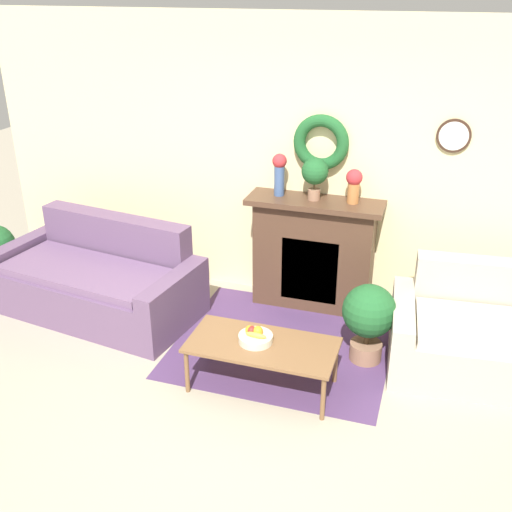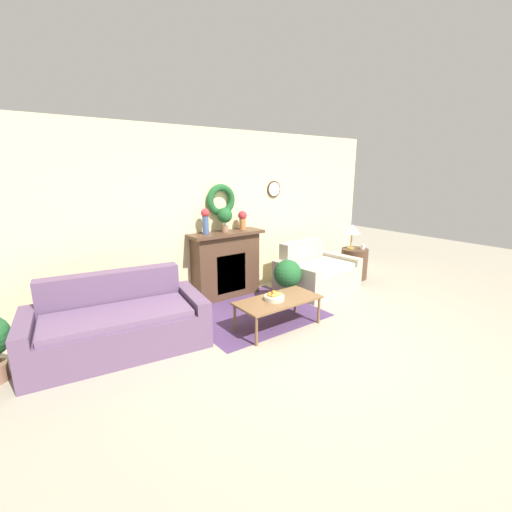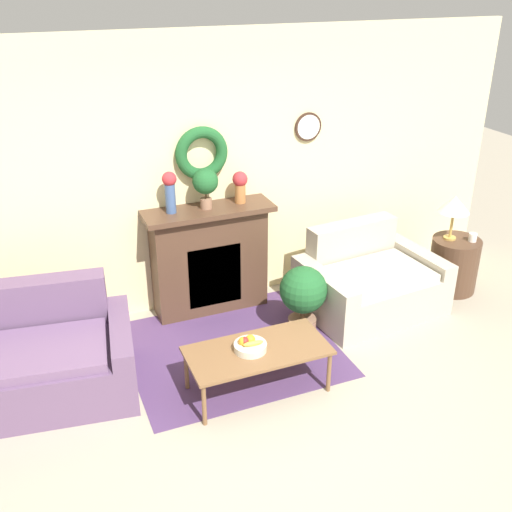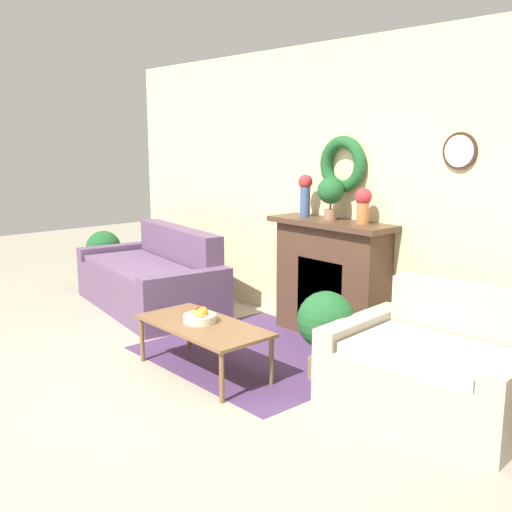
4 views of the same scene
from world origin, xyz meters
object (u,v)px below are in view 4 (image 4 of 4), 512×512
couch_left (152,280)px  fireplace (331,279)px  loveseat_right (435,368)px  vase_on_mantel_right (363,203)px  vase_on_mantel_left (305,192)px  potted_plant_on_mantel (331,192)px  potted_plant_floor_by_loveseat (326,326)px  potted_plant_floor_by_couch (104,252)px  fruit_bowl (200,316)px  coffee_table (203,328)px

couch_left → fireplace: bearing=28.4°
loveseat_right → vase_on_mantel_right: bearing=146.9°
fireplace → loveseat_right: size_ratio=0.90×
fireplace → vase_on_mantel_right: size_ratio=4.02×
vase_on_mantel_left → loveseat_right: bearing=-18.4°
potted_plant_on_mantel → potted_plant_floor_by_loveseat: (0.67, -0.78, -0.93)m
vase_on_mantel_left → potted_plant_floor_by_loveseat: size_ratio=0.57×
loveseat_right → vase_on_mantel_right: size_ratio=4.49×
couch_left → potted_plant_floor_by_couch: size_ratio=2.98×
vase_on_mantel_left → potted_plant_on_mantel: vase_on_mantel_left is taller
vase_on_mantel_left → potted_plant_floor_by_couch: vase_on_mantel_left is taller
vase_on_mantel_right → potted_plant_floor_by_couch: size_ratio=0.45×
fireplace → potted_plant_on_mantel: potted_plant_on_mantel is taller
fruit_bowl → vase_on_mantel_left: (-0.22, 1.41, 0.89)m
potted_plant_floor_by_loveseat → loveseat_right: bearing=12.3°
couch_left → fruit_bowl: (1.81, -0.68, 0.14)m
coffee_table → potted_plant_on_mantel: (0.05, 1.41, 0.99)m
potted_plant_on_mantel → potted_plant_floor_by_loveseat: potted_plant_on_mantel is taller
vase_on_mantel_left → couch_left: bearing=-155.4°
couch_left → potted_plant_floor_by_loveseat: bearing=6.5°
couch_left → coffee_table: size_ratio=1.81×
vase_on_mantel_left → vase_on_mantel_right: vase_on_mantel_left is taller
coffee_table → potted_plant_floor_by_loveseat: potted_plant_floor_by_loveseat is taller
fruit_bowl → potted_plant_floor_by_loveseat: size_ratio=0.38×
potted_plant_floor_by_couch → potted_plant_floor_by_loveseat: size_ratio=1.01×
fireplace → coffee_table: bearing=-92.8°
fireplace → vase_on_mantel_left: vase_on_mantel_left is taller
fireplace → loveseat_right: (1.49, -0.61, -0.27)m
couch_left → vase_on_mantel_right: bearing=25.7°
loveseat_right → vase_on_mantel_left: vase_on_mantel_left is taller
vase_on_mantel_right → potted_plant_on_mantel: size_ratio=0.80×
fruit_bowl → potted_plant_on_mantel: (0.12, 1.39, 0.91)m
fruit_bowl → vase_on_mantel_right: vase_on_mantel_right is taller
coffee_table → potted_plant_floor_by_couch: 3.18m
vase_on_mantel_left → vase_on_mantel_right: size_ratio=1.26×
potted_plant_floor_by_couch → potted_plant_floor_by_loveseat: 3.81m
couch_left → vase_on_mantel_right: (2.28, 0.73, 0.98)m
fireplace → potted_plant_on_mantel: size_ratio=3.22×
couch_left → vase_on_mantel_right: size_ratio=6.65×
potted_plant_on_mantel → potted_plant_floor_by_couch: 3.34m
coffee_table → fruit_bowl: bearing=166.1°
fruit_bowl → vase_on_mantel_right: (0.47, 1.41, 0.84)m
potted_plant_floor_by_couch → loveseat_right: bearing=0.8°
fruit_bowl → potted_plant_floor_by_couch: potted_plant_floor_by_couch is taller
vase_on_mantel_right → loveseat_right: bearing=-28.0°
couch_left → loveseat_right: bearing=9.9°
coffee_table → couch_left: bearing=159.6°
potted_plant_floor_by_couch → potted_plant_floor_by_loveseat: potted_plant_floor_by_couch is taller
vase_on_mantel_right → potted_plant_floor_by_couch: 3.66m
coffee_table → potted_plant_floor_by_couch: (-3.09, 0.75, 0.07)m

